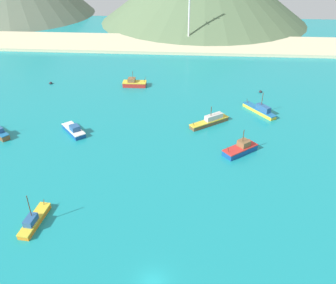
# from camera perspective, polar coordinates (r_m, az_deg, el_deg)

# --- Properties ---
(ground) EXTENTS (260.00, 280.00, 0.50)m
(ground) POSITION_cam_1_polar(r_m,az_deg,el_deg) (76.90, -0.00, -3.45)
(ground) COLOR teal
(fishing_boat_0) EXTENTS (7.30, 7.81, 2.39)m
(fishing_boat_0) POSITION_cam_1_polar(r_m,az_deg,el_deg) (90.08, -14.66, 1.84)
(fishing_boat_0) COLOR #14478C
(fishing_boat_0) RESTS_ON ground
(fishing_boat_2) EXTENTS (2.80, 8.49, 6.31)m
(fishing_boat_2) POSITION_cam_1_polar(r_m,az_deg,el_deg) (66.07, -20.44, -11.54)
(fishing_boat_2) COLOR orange
(fishing_boat_2) RESTS_ON ground
(fishing_boat_3) EXTENTS (8.25, 7.48, 5.58)m
(fishing_boat_3) POSITION_cam_1_polar(r_m,az_deg,el_deg) (81.20, 11.41, -1.06)
(fishing_boat_3) COLOR #14478C
(fishing_boat_3) RESTS_ON ground
(fishing_boat_6) EXTENTS (10.17, 8.31, 4.80)m
(fishing_boat_6) POSITION_cam_1_polar(r_m,az_deg,el_deg) (91.78, 6.73, 3.34)
(fishing_boat_6) COLOR brown
(fishing_boat_6) RESTS_ON ground
(fishing_boat_8) EXTENTS (7.27, 3.30, 4.86)m
(fishing_boat_8) POSITION_cam_1_polar(r_m,az_deg,el_deg) (114.26, -5.38, 9.23)
(fishing_boat_8) COLOR red
(fishing_boat_8) RESTS_ON ground
(fishing_boat_12) EXTENTS (8.08, 10.02, 5.86)m
(fishing_boat_12) POSITION_cam_1_polar(r_m,az_deg,el_deg) (99.78, 14.38, 4.94)
(fishing_boat_12) COLOR gold
(fishing_boat_12) RESTS_ON ground
(buoy_0) EXTENTS (1.07, 1.07, 1.07)m
(buoy_0) POSITION_cam_1_polar(r_m,az_deg,el_deg) (121.57, -18.05, 8.81)
(buoy_0) COLOR #232328
(buoy_0) RESTS_ON ground
(buoy_1) EXTENTS (0.96, 0.96, 0.96)m
(buoy_1) POSITION_cam_1_polar(r_m,az_deg,el_deg) (113.02, 14.40, 7.68)
(buoy_1) COLOR #232328
(buoy_1) RESTS_ON ground
(beach_strip) EXTENTS (247.00, 25.78, 1.20)m
(beach_strip) POSITION_cam_1_polar(r_m,az_deg,el_deg) (155.53, 2.33, 15.20)
(beach_strip) COLOR beige
(beach_strip) RESTS_ON ground
(radio_tower) EXTENTS (2.39, 1.91, 23.88)m
(radio_tower) POSITION_cam_1_polar(r_m,az_deg,el_deg) (153.04, 3.36, 19.38)
(radio_tower) COLOR silver
(radio_tower) RESTS_ON ground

